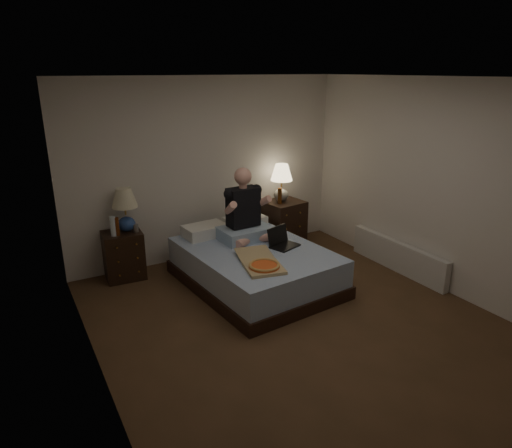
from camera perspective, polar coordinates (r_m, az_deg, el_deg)
floor at (r=5.01m, az=5.21°, el=-12.18°), size 4.00×4.50×0.00m
ceiling at (r=4.30m, az=6.24°, el=17.73°), size 4.00×4.50×0.00m
wall_back at (r=6.41m, az=-6.02°, el=6.79°), size 4.00×0.00×2.50m
wall_left at (r=3.77m, az=-20.09°, el=-2.92°), size 0.00×4.50×2.50m
wall_right at (r=5.85m, az=21.98°, el=4.36°), size 0.00×4.50×2.50m
bed at (r=5.70m, az=-0.10°, el=-5.35°), size 1.61×2.05×0.48m
nightstand_left at (r=6.11m, az=-16.23°, el=-3.72°), size 0.51×0.46×0.62m
nightstand_right at (r=6.90m, az=3.45°, el=0.01°), size 0.60×0.55×0.71m
lamp_left at (r=5.93m, az=-16.03°, el=1.69°), size 0.34×0.34×0.56m
lamp_right at (r=6.73m, az=3.20°, el=5.15°), size 0.41×0.41×0.56m
water_bottle at (r=5.85m, az=-17.44°, el=-0.28°), size 0.07×0.07×0.25m
soda_can at (r=5.94m, az=-14.80°, el=-0.50°), size 0.07×0.07×0.10m
beer_bottle_left at (r=5.86m, az=-17.01°, el=-0.31°), size 0.06×0.06×0.23m
beer_bottle_right at (r=6.66m, az=2.98°, el=3.53°), size 0.06×0.06×0.23m
person at (r=5.77m, az=-1.36°, el=2.45°), size 0.68×0.55×0.93m
laptop at (r=5.63m, az=3.65°, el=-1.74°), size 0.41×0.37×0.24m
pizza_box at (r=5.02m, az=1.04°, el=-5.31°), size 0.56×0.83×0.08m
radiator at (r=6.40m, az=17.27°, el=-3.86°), size 0.10×1.60×0.40m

